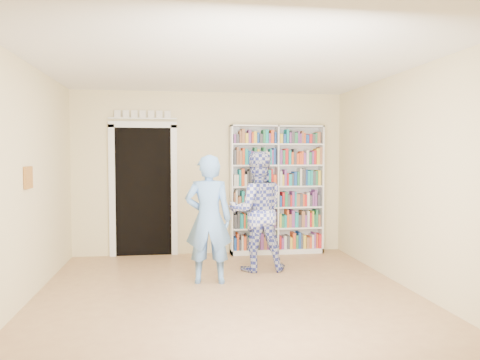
# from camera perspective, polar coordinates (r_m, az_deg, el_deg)

# --- Properties ---
(floor) EXTENTS (5.00, 5.00, 0.00)m
(floor) POSITION_cam_1_polar(r_m,az_deg,el_deg) (5.60, -1.47, -14.09)
(floor) COLOR #9E704C
(floor) RESTS_ON ground
(ceiling) EXTENTS (5.00, 5.00, 0.00)m
(ceiling) POSITION_cam_1_polar(r_m,az_deg,el_deg) (5.46, -1.51, 14.13)
(ceiling) COLOR white
(ceiling) RESTS_ON wall_back
(wall_back) EXTENTS (4.50, 0.00, 4.50)m
(wall_back) POSITION_cam_1_polar(r_m,az_deg,el_deg) (7.85, -3.65, 0.83)
(wall_back) COLOR beige
(wall_back) RESTS_ON floor
(wall_left) EXTENTS (0.00, 5.00, 5.00)m
(wall_left) POSITION_cam_1_polar(r_m,az_deg,el_deg) (5.56, -25.16, -0.34)
(wall_left) COLOR beige
(wall_left) RESTS_ON floor
(wall_right) EXTENTS (0.00, 5.00, 5.00)m
(wall_right) POSITION_cam_1_polar(r_m,az_deg,el_deg) (6.05, 20.16, 0.01)
(wall_right) COLOR beige
(wall_right) RESTS_ON floor
(bookshelf) EXTENTS (1.56, 0.29, 2.15)m
(bookshelf) POSITION_cam_1_polar(r_m,az_deg,el_deg) (7.87, 4.48, -1.10)
(bookshelf) COLOR white
(bookshelf) RESTS_ON floor
(doorway) EXTENTS (1.10, 0.08, 2.43)m
(doorway) POSITION_cam_1_polar(r_m,az_deg,el_deg) (7.82, -11.69, -0.48)
(doorway) COLOR black
(doorway) RESTS_ON floor
(wall_art) EXTENTS (0.03, 0.25, 0.25)m
(wall_art) POSITION_cam_1_polar(r_m,az_deg,el_deg) (5.75, -24.41, 0.28)
(wall_art) COLOR brown
(wall_art) RESTS_ON wall_left
(man_blue) EXTENTS (0.65, 0.47, 1.66)m
(man_blue) POSITION_cam_1_polar(r_m,az_deg,el_deg) (6.05, -3.87, -4.77)
(man_blue) COLOR #6092D7
(man_blue) RESTS_ON floor
(man_plaid) EXTENTS (0.84, 0.67, 1.70)m
(man_plaid) POSITION_cam_1_polar(r_m,az_deg,el_deg) (6.69, 2.07, -3.82)
(man_plaid) COLOR #343EA0
(man_plaid) RESTS_ON floor
(paper_sheet) EXTENTS (0.21, 0.09, 0.32)m
(paper_sheet) POSITION_cam_1_polar(r_m,az_deg,el_deg) (6.51, 3.20, -2.10)
(paper_sheet) COLOR white
(paper_sheet) RESTS_ON man_plaid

